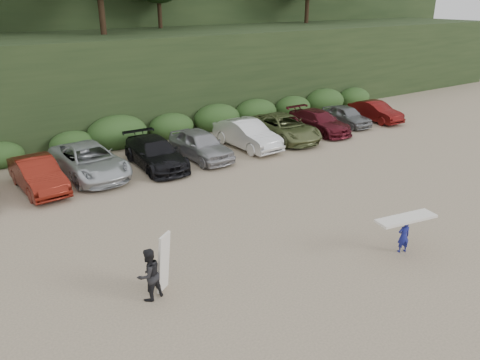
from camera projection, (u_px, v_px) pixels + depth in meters
ground at (244, 251)px, 16.44m from camera, size 120.00×120.00×0.00m
parked_cars at (100, 162)px, 22.92m from camera, size 38.87×6.34×1.65m
child_surfer at (405, 228)px, 16.07m from camera, size 2.31×1.00×1.34m
adult_surfer at (150, 273)px, 13.62m from camera, size 1.31×0.81×1.93m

